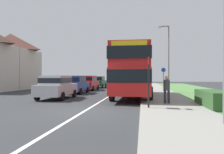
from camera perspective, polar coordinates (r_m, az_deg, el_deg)
ground_plane at (r=10.50m, az=-7.22°, el=-8.82°), size 120.00×120.00×0.00m
lane_marking_centre at (r=18.29m, az=-0.66°, el=-4.97°), size 0.14×60.00×0.01m
pavement_near_side at (r=16.16m, az=13.21°, el=-5.45°), size 3.20×68.00×0.12m
roadside_hedge at (r=12.42m, az=24.79°, el=-5.35°), size 1.10×3.48×0.90m
double_decker_bus at (r=17.05m, az=5.38°, el=1.84°), size 2.80×9.56×3.70m
parked_car_silver at (r=16.53m, az=-14.13°, el=-2.30°), size 1.98×4.22×1.70m
parked_car_blue at (r=21.29m, az=-9.47°, el=-1.75°), size 1.89×4.11×1.70m
parked_car_red at (r=26.08m, az=-6.18°, el=-1.37°), size 1.94×4.45×1.72m
parked_car_dark_green at (r=31.68m, az=-3.68°, el=-1.17°), size 2.01×4.32×1.64m
pedestrian_at_stop at (r=12.81m, az=13.99°, el=-2.82°), size 0.34×0.34×1.67m
bus_stop_sign at (r=10.88m, az=9.44°, el=-0.36°), size 0.09×0.52×2.60m
cycle_route_sign at (r=23.15m, az=13.16°, el=-0.37°), size 0.44×0.08×2.52m
street_lamp_mid at (r=22.26m, az=14.16°, el=5.80°), size 1.14×0.20×6.58m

